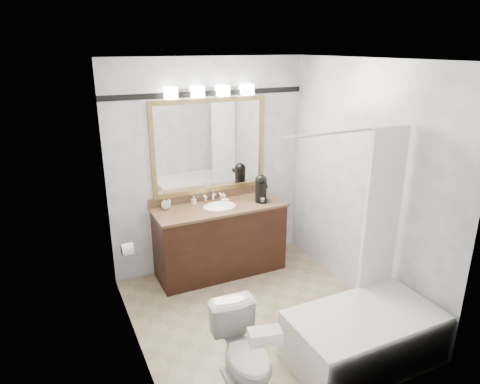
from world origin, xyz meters
TOP-DOWN VIEW (x-y plane):
  - room at (0.00, 0.00)m, footprint 2.42×2.62m
  - vanity at (0.00, 1.02)m, footprint 1.53×0.58m
  - mirror at (0.00, 1.28)m, footprint 1.40×0.04m
  - vanity_light_bar at (0.00, 1.23)m, footprint 1.02×0.14m
  - accent_stripe at (0.00, 1.29)m, footprint 2.40×0.01m
  - bathtub at (0.55, -0.90)m, footprint 1.30×0.75m
  - tp_roll at (-1.14, 0.66)m, footprint 0.11×0.12m
  - toilet at (-0.56, -0.80)m, footprint 0.42×0.69m
  - tissue_box at (-0.56, -1.12)m, footprint 0.25×0.17m
  - coffee_maker at (0.52, 0.98)m, footprint 0.16×0.21m
  - cup_left at (-0.58, 1.19)m, footprint 0.13×0.13m
  - cup_right at (-0.56, 1.23)m, footprint 0.12×0.12m
  - soap_bottle_a at (-0.25, 1.19)m, footprint 0.06×0.06m
  - soap_bottle_b at (0.15, 1.23)m, footprint 0.07×0.07m
  - soap_bar at (0.12, 1.13)m, footprint 0.10×0.08m

SIDE VIEW (x-z plane):
  - bathtub at x=0.55m, z-range -0.70..1.26m
  - toilet at x=-0.56m, z-range 0.00..0.68m
  - vanity at x=0.00m, z-range -0.04..0.93m
  - tp_roll at x=-1.14m, z-range 0.64..0.76m
  - tissue_box at x=-0.56m, z-range 0.68..0.77m
  - soap_bar at x=0.12m, z-range 0.85..0.88m
  - soap_bottle_b at x=0.15m, z-range 0.85..0.93m
  - cup_left at x=-0.58m, z-range 0.85..0.93m
  - cup_right at x=-0.56m, z-range 0.85..0.94m
  - soap_bottle_a at x=-0.25m, z-range 0.85..0.95m
  - coffee_maker at x=0.52m, z-range 0.85..1.17m
  - room at x=0.00m, z-range -0.01..2.51m
  - mirror at x=0.00m, z-range 0.95..2.05m
  - accent_stripe at x=0.00m, z-range 2.07..2.13m
  - vanity_light_bar at x=0.00m, z-range 2.07..2.19m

